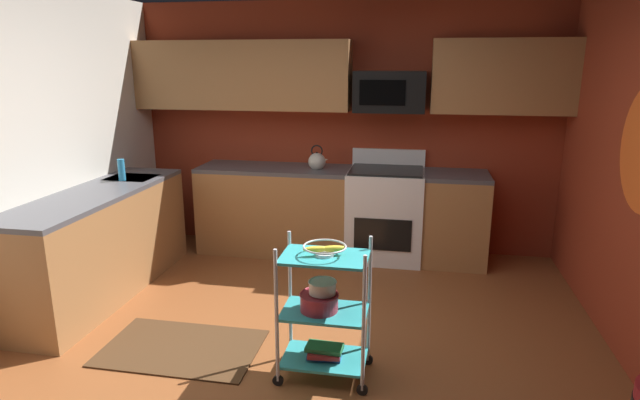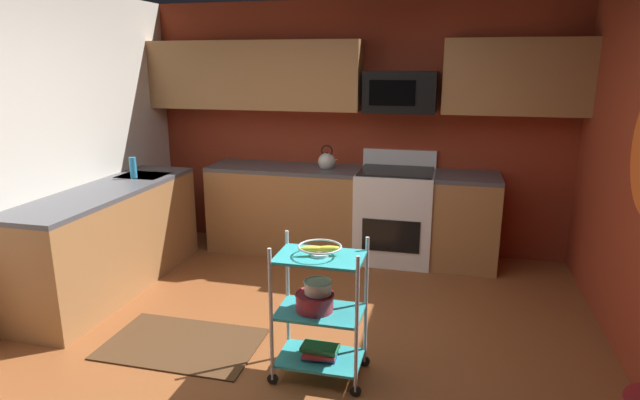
% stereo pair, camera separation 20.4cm
% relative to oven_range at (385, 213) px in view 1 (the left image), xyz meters
% --- Properties ---
extents(floor, '(4.40, 4.80, 0.04)m').
position_rel_oven_range_xyz_m(floor, '(-0.48, -2.10, -0.50)').
color(floor, brown).
rests_on(floor, ground).
extents(wall_back, '(4.52, 0.06, 2.60)m').
position_rel_oven_range_xyz_m(wall_back, '(-0.48, 0.33, 0.82)').
color(wall_back, maroon).
rests_on(wall_back, ground).
extents(counter_run, '(3.69, 2.67, 0.92)m').
position_rel_oven_range_xyz_m(counter_run, '(-1.27, -0.55, -0.01)').
color(counter_run, '#9E6B3D').
rests_on(counter_run, ground).
extents(oven_range, '(0.76, 0.65, 1.10)m').
position_rel_oven_range_xyz_m(oven_range, '(0.00, 0.00, 0.00)').
color(oven_range, white).
rests_on(oven_range, ground).
extents(upper_cabinets, '(4.40, 0.33, 0.70)m').
position_rel_oven_range_xyz_m(upper_cabinets, '(-0.58, 0.13, 1.37)').
color(upper_cabinets, '#9E6B3D').
extents(microwave, '(0.70, 0.39, 0.40)m').
position_rel_oven_range_xyz_m(microwave, '(-0.00, 0.10, 1.22)').
color(microwave, black).
extents(rolling_cart, '(0.60, 0.37, 0.91)m').
position_rel_oven_range_xyz_m(rolling_cart, '(-0.23, -2.24, -0.03)').
color(rolling_cart, silver).
rests_on(rolling_cart, ground).
extents(fruit_bowl, '(0.27, 0.27, 0.07)m').
position_rel_oven_range_xyz_m(fruit_bowl, '(-0.23, -2.24, 0.40)').
color(fruit_bowl, silver).
rests_on(fruit_bowl, rolling_cart).
extents(mixing_bowl_large, '(0.25, 0.25, 0.11)m').
position_rel_oven_range_xyz_m(mixing_bowl_large, '(-0.27, -2.24, 0.04)').
color(mixing_bowl_large, maroon).
rests_on(mixing_bowl_large, rolling_cart).
extents(mixing_bowl_small, '(0.18, 0.18, 0.08)m').
position_rel_oven_range_xyz_m(mixing_bowl_small, '(-0.25, -2.24, 0.14)').
color(mixing_bowl_small, silver).
rests_on(mixing_bowl_small, rolling_cart).
extents(book_stack, '(0.24, 0.19, 0.08)m').
position_rel_oven_range_xyz_m(book_stack, '(-0.23, -2.24, -0.31)').
color(book_stack, '#1E4C8C').
rests_on(book_stack, rolling_cart).
extents(kettle, '(0.21, 0.18, 0.26)m').
position_rel_oven_range_xyz_m(kettle, '(-0.71, -0.00, 0.52)').
color(kettle, beige).
rests_on(kettle, counter_run).
extents(dish_soap_bottle, '(0.06, 0.06, 0.20)m').
position_rel_oven_range_xyz_m(dish_soap_bottle, '(-2.38, -0.90, 0.54)').
color(dish_soap_bottle, '#2D8CBF').
rests_on(dish_soap_bottle, counter_run).
extents(floor_rug, '(1.10, 0.70, 0.01)m').
position_rel_oven_range_xyz_m(floor_rug, '(-1.29, -2.12, -0.47)').
color(floor_rug, '#472D19').
rests_on(floor_rug, ground).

